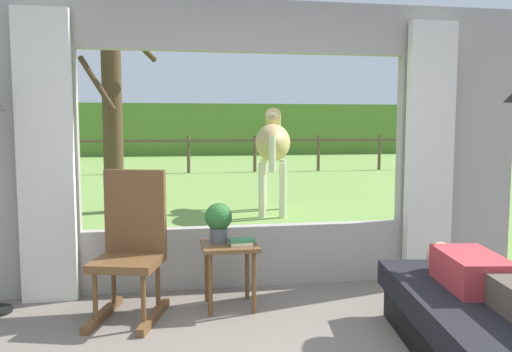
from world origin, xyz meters
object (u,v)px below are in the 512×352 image
Objects in this scene: reclining_person at (490,281)px; side_table at (229,255)px; recliner_sofa at (483,326)px; pasture_tree at (111,119)px; book_stack at (242,242)px; rocking_chair at (131,245)px; horse at (273,143)px; potted_plant at (218,220)px.

side_table is (-1.44, 1.27, -0.10)m from reclining_person.
recliner_sofa is 6.77m from pasture_tree.
pasture_tree is (-2.77, 6.08, 1.03)m from reclining_person.
reclining_person reaches higher than book_stack.
rocking_chair is (-2.20, 1.24, 0.02)m from reclining_person.
reclining_person is at bearing -65.52° from pasture_tree.
book_stack is (0.09, -0.06, 0.12)m from side_table.
horse is at bearing 100.69° from reclining_person.
horse is at bearing 72.65° from potted_plant.
book_stack is at bearing -33.35° from side_table.
pasture_tree is at bearing 123.32° from reclining_person.
rocking_chair is 2.15× the size of side_table.
side_table is 0.16m from book_stack.
book_stack is at bearing -73.76° from pasture_tree.
pasture_tree is at bearing 112.70° from rocking_chair.
book_stack is (0.85, -0.03, -0.00)m from rocking_chair.
reclining_person reaches higher than recliner_sofa.
rocking_chair is at bearing 178.28° from book_stack.
potted_plant is at bearing 147.66° from reclining_person.
horse reaches higher than recliner_sofa.
potted_plant is 0.10× the size of pasture_tree.
reclining_person is at bearing -41.40° from side_table.
horse is at bearing -10.25° from pasture_tree.
rocking_chair is at bearing -83.31° from pasture_tree.
horse is at bearing 100.70° from recliner_sofa.
reclining_person is 0.43× the size of pasture_tree.
potted_plant is (-1.52, 1.33, 0.18)m from reclining_person.
side_table is 4.58m from horse.
recliner_sofa is at bearing -65.34° from pasture_tree.
reclining_person is at bearing -41.87° from book_stack.
recliner_sofa is at bearing -75.61° from horse.
side_table is at bearing -36.87° from potted_plant.
recliner_sofa is 2.52m from rocking_chair.
reclining_person reaches higher than side_table.
reclining_person is at bearing -81.16° from recliner_sofa.
horse is (-0.18, 5.61, 0.63)m from reclining_person.
potted_plant reaches higher than recliner_sofa.
pasture_tree is (-1.33, 4.81, 1.12)m from side_table.
book_stack is 4.60m from horse.
potted_plant is at bearing 143.13° from side_table.
potted_plant is (-0.08, 0.06, 0.28)m from side_table.
book_stack is (0.17, -0.12, -0.16)m from potted_plant.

